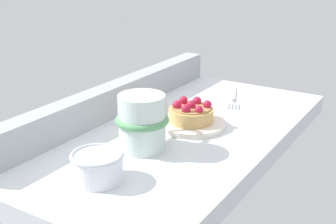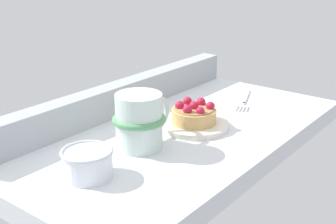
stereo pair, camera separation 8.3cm
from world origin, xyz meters
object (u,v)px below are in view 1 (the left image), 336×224
dessert_fork (234,97)px  raspberry_tart (191,113)px  sugar_bowl (99,166)px  dessert_plate (191,124)px  coffee_mug (143,122)px

dessert_fork → raspberry_tart: bearing=179.8°
sugar_bowl → dessert_plate: bearing=-1.8°
dessert_plate → dessert_fork: dessert_plate is taller
dessert_plate → sugar_bowl: bearing=178.2°
coffee_mug → sugar_bowl: 13.49cm
dessert_plate → sugar_bowl: size_ratio=1.69×
dessert_plate → sugar_bowl: 26.63cm
coffee_mug → raspberry_tart: bearing=-8.6°
raspberry_tart → sugar_bowl: (-26.57, 0.83, -0.40)cm
dessert_plate → raspberry_tart: bearing=42.0°
dessert_plate → raspberry_tart: (0.01, 0.01, 2.29)cm
dessert_fork → sugar_bowl: sugar_bowl is taller
raspberry_tart → dessert_plate: bearing=-138.0°
dessert_plate → coffee_mug: coffee_mug is taller
raspberry_tart → coffee_mug: 13.70cm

